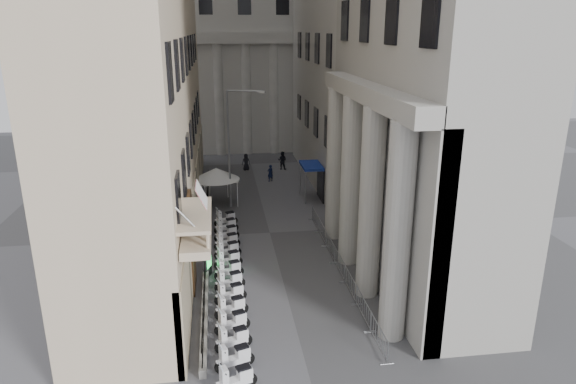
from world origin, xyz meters
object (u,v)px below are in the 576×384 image
info_kiosk (207,262)px  pedestrian_a (270,173)px  security_tent (221,175)px  street_lamp (234,138)px  pedestrian_b (282,160)px

info_kiosk → pedestrian_a: size_ratio=1.04×
security_tent → street_lamp: 3.26m
pedestrian_a → security_tent: bearing=29.2°
security_tent → info_kiosk: size_ratio=2.28×
security_tent → info_kiosk: security_tent is taller
security_tent → info_kiosk: bearing=-94.8°
security_tent → pedestrian_a: security_tent is taller
security_tent → info_kiosk: (-1.04, -12.32, -1.69)m
street_lamp → pedestrian_b: bearing=82.0°
security_tent → street_lamp: size_ratio=0.40×
security_tent → pedestrian_a: size_ratio=2.37×
pedestrian_b → pedestrian_a: bearing=90.7°
info_kiosk → pedestrian_a: 19.29m
street_lamp → pedestrian_a: 8.99m
pedestrian_b → street_lamp: bearing=87.3°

